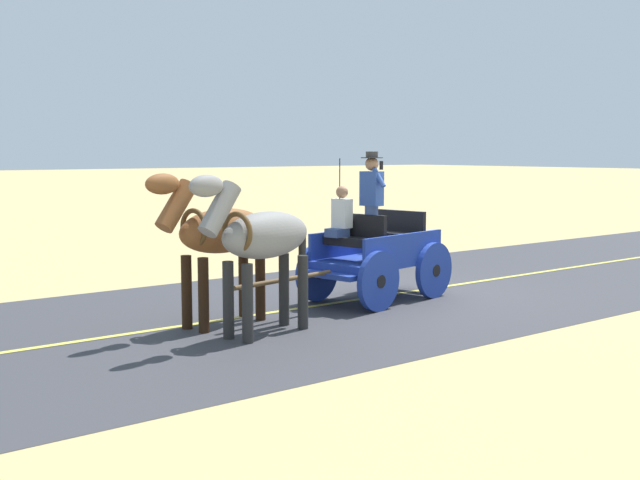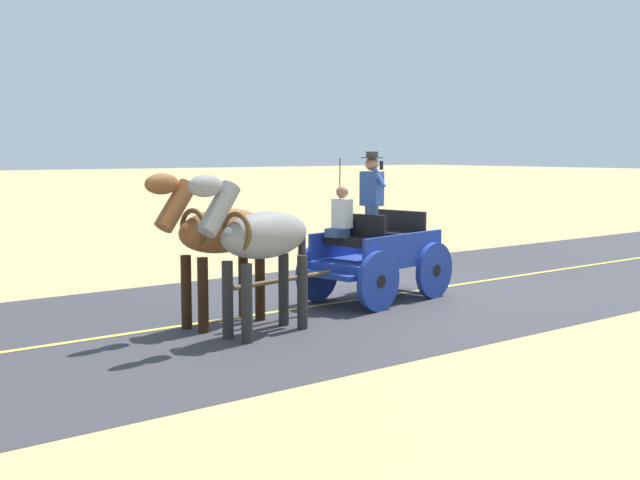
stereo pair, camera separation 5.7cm
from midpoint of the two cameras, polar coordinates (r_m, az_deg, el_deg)
The scene contains 6 objects.
ground_plane at distance 13.97m, azimuth 5.99°, elevation -3.90°, with size 200.00×200.00×0.00m, color tan.
road_surface at distance 13.97m, azimuth 5.99°, elevation -3.89°, with size 6.79×160.00×0.01m, color #38383D.
road_centre_stripe at distance 13.96m, azimuth 5.99°, elevation -3.87°, with size 0.12×160.00×0.00m, color #DBCC4C.
horse_drawn_carriage at distance 13.19m, azimuth 4.04°, elevation -0.90°, with size 1.83×4.51×2.50m.
horse_near_side at distance 10.61m, azimuth -4.25°, elevation 0.07°, with size 0.88×2.15×2.21m.
horse_off_side at distance 11.26m, azimuth -7.32°, elevation 0.41°, with size 0.85×2.15×2.21m.
Camera 2 is at (-10.01, 9.41, 2.50)m, focal length 44.05 mm.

